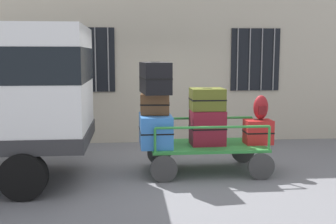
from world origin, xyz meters
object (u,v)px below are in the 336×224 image
(luggage_cart, at_px, (207,150))
(suitcase_left_top, at_px, (155,78))
(suitcase_midleft_bottom, at_px, (207,128))
(suitcase_center_bottom, at_px, (258,132))
(suitcase_left_bottom, at_px, (155,130))
(backpack, at_px, (261,107))
(suitcase_left_middle, at_px, (155,104))
(suitcase_midleft_middle, at_px, (207,99))

(luggage_cart, bearing_deg, suitcase_left_top, 178.46)
(suitcase_midleft_bottom, bearing_deg, suitcase_left_top, 177.28)
(suitcase_left_top, relative_size, suitcase_center_bottom, 1.90)
(suitcase_left_bottom, height_order, suitcase_center_bottom, suitcase_left_bottom)
(luggage_cart, distance_m, suitcase_left_top, 1.61)
(suitcase_left_top, relative_size, suitcase_midleft_bottom, 1.51)
(suitcase_left_bottom, distance_m, backpack, 1.96)
(suitcase_midleft_bottom, bearing_deg, backpack, 1.53)
(suitcase_left_middle, bearing_deg, suitcase_midleft_middle, -0.16)
(luggage_cart, height_order, backpack, backpack)
(suitcase_left_bottom, height_order, backpack, backpack)
(suitcase_midleft_middle, bearing_deg, luggage_cart, -90.00)
(suitcase_left_bottom, xyz_separation_m, suitcase_left_middle, (-0.00, 0.06, 0.47))
(suitcase_midleft_bottom, xyz_separation_m, suitcase_midleft_middle, (0.00, 0.05, 0.51))
(suitcase_left_middle, height_order, suitcase_center_bottom, suitcase_left_middle)
(suitcase_center_bottom, bearing_deg, suitcase_left_top, 178.34)
(suitcase_left_top, xyz_separation_m, suitcase_midleft_bottom, (0.93, -0.04, -0.90))
(suitcase_left_top, height_order, suitcase_midleft_middle, suitcase_left_top)
(luggage_cart, relative_size, suitcase_left_top, 2.24)
(suitcase_left_top, relative_size, suitcase_midleft_middle, 1.56)
(suitcase_midleft_middle, bearing_deg, backpack, -1.42)
(luggage_cart, relative_size, suitcase_midleft_bottom, 3.39)
(suitcase_left_middle, relative_size, backpack, 1.25)
(suitcase_left_bottom, bearing_deg, suitcase_midleft_bottom, 0.19)
(suitcase_left_middle, relative_size, suitcase_left_top, 0.58)
(suitcase_left_top, bearing_deg, backpack, -0.54)
(luggage_cart, distance_m, suitcase_midleft_bottom, 0.41)
(suitcase_left_middle, bearing_deg, luggage_cart, -2.08)
(suitcase_left_bottom, height_order, suitcase_left_middle, suitcase_left_middle)
(suitcase_left_bottom, distance_m, suitcase_midleft_middle, 1.08)
(suitcase_midleft_bottom, bearing_deg, suitcase_center_bottom, -0.60)
(suitcase_midleft_middle, distance_m, backpack, 1.00)
(suitcase_midleft_middle, relative_size, backpack, 1.38)
(suitcase_left_bottom, height_order, suitcase_midleft_bottom, suitcase_midleft_bottom)
(suitcase_left_middle, height_order, suitcase_left_top, suitcase_left_top)
(suitcase_midleft_middle, height_order, suitcase_center_bottom, suitcase_midleft_middle)
(luggage_cart, xyz_separation_m, suitcase_left_bottom, (-0.93, -0.02, 0.38))
(suitcase_left_top, xyz_separation_m, suitcase_center_bottom, (1.87, -0.05, -0.99))
(suitcase_midleft_middle, height_order, backpack, suitcase_midleft_middle)
(suitcase_left_middle, xyz_separation_m, suitcase_left_top, (0.00, -0.01, 0.46))
(suitcase_left_top, bearing_deg, luggage_cart, -1.54)
(suitcase_left_top, bearing_deg, suitcase_midleft_bottom, -2.72)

